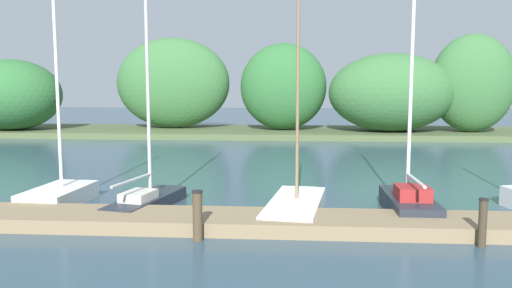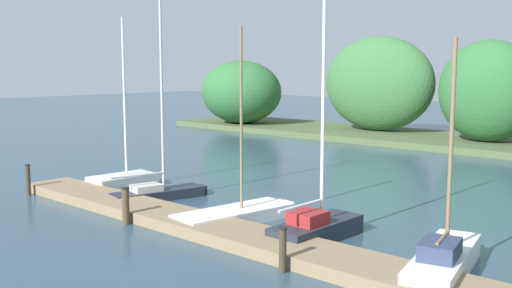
{
  "view_description": "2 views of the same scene",
  "coord_description": "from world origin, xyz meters",
  "px_view_note": "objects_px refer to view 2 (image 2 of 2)",
  "views": [
    {
      "loc": [
        -1.47,
        0.16,
        3.61
      ],
      "look_at": [
        -2.53,
        14.27,
        1.97
      ],
      "focal_mm": 35.88,
      "sensor_mm": 36.0,
      "label": 1
    },
    {
      "loc": [
        11.54,
        1.07,
        4.92
      ],
      "look_at": [
        -0.65,
        14.32,
        2.56
      ],
      "focal_mm": 41.48,
      "sensor_mm": 36.0,
      "label": 2
    }
  ],
  "objects_px": {
    "sailboat_3": "(318,224)",
    "sailboat_2": "(239,213)",
    "sailboat_0": "(125,178)",
    "mooring_piling_2": "(283,250)",
    "sailboat_1": "(160,188)",
    "mooring_piling_0": "(28,180)",
    "mooring_piling_1": "(126,206)",
    "sailboat_4": "(445,259)"
  },
  "relations": [
    {
      "from": "mooring_piling_1",
      "to": "mooring_piling_2",
      "type": "bearing_deg",
      "value": -0.07
    },
    {
      "from": "sailboat_1",
      "to": "sailboat_2",
      "type": "distance_m",
      "value": 4.33
    },
    {
      "from": "sailboat_0",
      "to": "mooring_piling_2",
      "type": "xyz_separation_m",
      "value": [
        11.29,
        -3.39,
        0.2
      ]
    },
    {
      "from": "sailboat_2",
      "to": "mooring_piling_1",
      "type": "bearing_deg",
      "value": 147.65
    },
    {
      "from": "sailboat_0",
      "to": "sailboat_3",
      "type": "xyz_separation_m",
      "value": [
        10.28,
        -0.61,
        0.08
      ]
    },
    {
      "from": "sailboat_1",
      "to": "sailboat_2",
      "type": "xyz_separation_m",
      "value": [
        4.33,
        -0.21,
        -0.16
      ]
    },
    {
      "from": "sailboat_1",
      "to": "sailboat_4",
      "type": "relative_size",
      "value": 1.47
    },
    {
      "from": "sailboat_3",
      "to": "mooring_piling_0",
      "type": "relative_size",
      "value": 6.52
    },
    {
      "from": "sailboat_1",
      "to": "mooring_piling_1",
      "type": "height_order",
      "value": "sailboat_1"
    },
    {
      "from": "sailboat_3",
      "to": "mooring_piling_0",
      "type": "height_order",
      "value": "sailboat_3"
    },
    {
      "from": "sailboat_1",
      "to": "sailboat_2",
      "type": "height_order",
      "value": "sailboat_1"
    },
    {
      "from": "sailboat_1",
      "to": "mooring_piling_2",
      "type": "distance_m",
      "value": 8.95
    },
    {
      "from": "mooring_piling_1",
      "to": "mooring_piling_2",
      "type": "xyz_separation_m",
      "value": [
        6.42,
        -0.01,
        -0.04
      ]
    },
    {
      "from": "sailboat_2",
      "to": "sailboat_4",
      "type": "xyz_separation_m",
      "value": [
        7.07,
        -0.25,
        0.14
      ]
    },
    {
      "from": "sailboat_2",
      "to": "sailboat_1",
      "type": "bearing_deg",
      "value": 94.93
    },
    {
      "from": "sailboat_1",
      "to": "sailboat_3",
      "type": "distance_m",
      "value": 7.44
    },
    {
      "from": "sailboat_3",
      "to": "sailboat_4",
      "type": "bearing_deg",
      "value": -94.27
    },
    {
      "from": "sailboat_0",
      "to": "mooring_piling_2",
      "type": "bearing_deg",
      "value": -102.91
    },
    {
      "from": "sailboat_4",
      "to": "sailboat_2",
      "type": "bearing_deg",
      "value": 74.62
    },
    {
      "from": "mooring_piling_0",
      "to": "sailboat_2",
      "type": "bearing_deg",
      "value": 17.87
    },
    {
      "from": "sailboat_1",
      "to": "sailboat_3",
      "type": "relative_size",
      "value": 1.05
    },
    {
      "from": "sailboat_4",
      "to": "mooring_piling_2",
      "type": "relative_size",
      "value": 5.03
    },
    {
      "from": "sailboat_2",
      "to": "sailboat_0",
      "type": "bearing_deg",
      "value": 92.46
    },
    {
      "from": "sailboat_2",
      "to": "sailboat_3",
      "type": "bearing_deg",
      "value": -81.19
    },
    {
      "from": "sailboat_1",
      "to": "sailboat_4",
      "type": "distance_m",
      "value": 11.4
    },
    {
      "from": "sailboat_2",
      "to": "sailboat_3",
      "type": "distance_m",
      "value": 3.12
    },
    {
      "from": "mooring_piling_2",
      "to": "sailboat_0",
      "type": "bearing_deg",
      "value": 163.28
    },
    {
      "from": "mooring_piling_1",
      "to": "sailboat_3",
      "type": "bearing_deg",
      "value": 27.2
    },
    {
      "from": "sailboat_2",
      "to": "mooring_piling_1",
      "type": "distance_m",
      "value": 3.57
    },
    {
      "from": "sailboat_1",
      "to": "mooring_piling_2",
      "type": "bearing_deg",
      "value": -97.07
    },
    {
      "from": "sailboat_4",
      "to": "mooring_piling_0",
      "type": "bearing_deg",
      "value": 85.77
    },
    {
      "from": "sailboat_0",
      "to": "sailboat_2",
      "type": "xyz_separation_m",
      "value": [
        7.16,
        -0.66,
        -0.1
      ]
    },
    {
      "from": "sailboat_4",
      "to": "mooring_piling_0",
      "type": "distance_m",
      "value": 15.86
    },
    {
      "from": "sailboat_0",
      "to": "mooring_piling_1",
      "type": "xyz_separation_m",
      "value": [
        4.87,
        -3.38,
        0.24
      ]
    },
    {
      "from": "sailboat_1",
      "to": "mooring_piling_0",
      "type": "relative_size",
      "value": 6.83
    },
    {
      "from": "sailboat_4",
      "to": "mooring_piling_1",
      "type": "relative_size",
      "value": 4.72
    },
    {
      "from": "sailboat_1",
      "to": "sailboat_3",
      "type": "bearing_deg",
      "value": -79.08
    },
    {
      "from": "mooring_piling_1",
      "to": "mooring_piling_2",
      "type": "relative_size",
      "value": 1.07
    },
    {
      "from": "sailboat_2",
      "to": "mooring_piling_2",
      "type": "relative_size",
      "value": 5.56
    },
    {
      "from": "sailboat_0",
      "to": "sailboat_3",
      "type": "relative_size",
      "value": 0.88
    },
    {
      "from": "sailboat_3",
      "to": "mooring_piling_0",
      "type": "bearing_deg",
      "value": 103.71
    },
    {
      "from": "sailboat_3",
      "to": "sailboat_2",
      "type": "bearing_deg",
      "value": 91.18
    }
  ]
}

